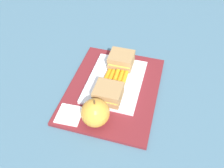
{
  "coord_description": "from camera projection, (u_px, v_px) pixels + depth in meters",
  "views": [
    {
      "loc": [
        0.5,
        0.14,
        0.57
      ],
      "look_at": [
        0.01,
        0.0,
        0.04
      ],
      "focal_mm": 38.69,
      "sensor_mm": 36.0,
      "label": 1
    }
  ],
  "objects": [
    {
      "name": "apple",
      "position": [
        95.0,
        113.0,
        0.65
      ],
      "size": [
        0.08,
        0.08,
        0.09
      ],
      "color": "gold",
      "rests_on": "lunchbag_mat"
    },
    {
      "name": "ground_plane",
      "position": [
        113.0,
        90.0,
        0.77
      ],
      "size": [
        2.4,
        2.4,
        0.0
      ],
      "primitive_type": "plane",
      "color": "#42667A"
    },
    {
      "name": "sandwich_half_left",
      "position": [
        121.0,
        60.0,
        0.81
      ],
      "size": [
        0.07,
        0.08,
        0.04
      ],
      "color": "#9E7A4C",
      "rests_on": "food_tray"
    },
    {
      "name": "carrot_sticks_bundle",
      "position": [
        115.0,
        79.0,
        0.77
      ],
      "size": [
        0.08,
        0.07,
        0.02
      ],
      "color": "orange",
      "rests_on": "food_tray"
    },
    {
      "name": "sandwich_half_right",
      "position": [
        108.0,
        93.0,
        0.71
      ],
      "size": [
        0.07,
        0.08,
        0.04
      ],
      "color": "#9E7A4C",
      "rests_on": "food_tray"
    },
    {
      "name": "paper_napkin",
      "position": [
        69.0,
        115.0,
        0.69
      ],
      "size": [
        0.07,
        0.07,
        0.0
      ],
      "primitive_type": "cube",
      "rotation": [
        0.0,
        0.0,
        0.05
      ],
      "color": "white",
      "rests_on": "lunchbag_mat"
    },
    {
      "name": "food_tray",
      "position": [
        115.0,
        81.0,
        0.78
      ],
      "size": [
        0.23,
        0.17,
        0.01
      ],
      "primitive_type": "cube",
      "color": "white",
      "rests_on": "lunchbag_mat"
    },
    {
      "name": "lunchbag_mat",
      "position": [
        113.0,
        89.0,
        0.77
      ],
      "size": [
        0.36,
        0.28,
        0.01
      ],
      "primitive_type": "cube",
      "color": "maroon",
      "rests_on": "ground_plane"
    }
  ]
}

